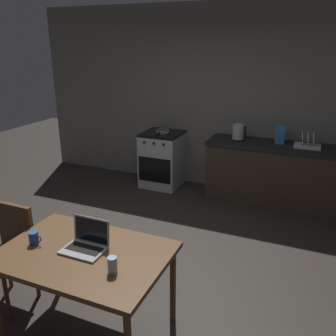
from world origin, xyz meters
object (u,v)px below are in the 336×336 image
coffee_mug (34,238)px  cereal_box (280,134)px  laptop (86,244)px  chair (9,248)px  stove_oven (162,159)px  electric_kettle (238,132)px  dish_rack (308,144)px  dining_table (84,260)px  drinking_glass (112,265)px  frying_pan (162,131)px

coffee_mug → cereal_box: bearing=65.4°
laptop → chair: bearing=169.6°
stove_oven → cereal_box: 1.88m
electric_kettle → dish_rack: size_ratio=0.73×
dining_table → dish_rack: bearing=65.7°
drinking_glass → stove_oven: bearing=108.3°
chair → electric_kettle: size_ratio=3.64×
cereal_box → dish_rack: 0.38m
electric_kettle → cereal_box: bearing=2.0°
dining_table → drinking_glass: bearing=-21.5°
stove_oven → laptop: laptop is taller
chair → cereal_box: size_ratio=3.30×
coffee_mug → cereal_box: (1.47, 3.21, 0.24)m
coffee_mug → drinking_glass: size_ratio=0.94×
chair → coffee_mug: (0.43, -0.12, 0.26)m
electric_kettle → cereal_box: cereal_box is taller
laptop → coffee_mug: (-0.42, -0.10, 0.01)m
stove_oven → frying_pan: size_ratio=2.27×
laptop → frying_pan: 3.15m
chair → laptop: (0.85, -0.02, 0.26)m
dining_table → coffee_mug: bearing=-173.1°
laptop → coffee_mug: size_ratio=2.82×
stove_oven → frying_pan: (0.01, -0.03, 0.47)m
drinking_glass → dish_rack: dish_rack is taller
dining_table → cereal_box: bearing=71.7°
dining_table → electric_kettle: electric_kettle is taller
dining_table → chair: size_ratio=1.42×
stove_oven → frying_pan: frying_pan is taller
frying_pan → dish_rack: dish_rack is taller
dish_rack → laptop: bearing=-114.6°
laptop → dish_rack: size_ratio=0.94×
frying_pan → drinking_glass: frying_pan is taller
electric_kettle → drinking_glass: (-0.12, -3.27, -0.21)m
cereal_box → dish_rack: size_ratio=0.80×
chair → stove_oven: bearing=96.6°
electric_kettle → frying_pan: electric_kettle is taller
dining_table → drinking_glass: size_ratio=10.54×
drinking_glass → cereal_box: cereal_box is taller
dining_table → chair: chair is taller
stove_oven → chair: size_ratio=0.99×
dining_table → dish_rack: (1.41, 3.13, 0.27)m
stove_oven → coffee_mug: size_ratio=7.80×
stove_oven → frying_pan: 0.47m
stove_oven → electric_kettle: bearing=0.1°
dining_table → cereal_box: (1.04, 3.15, 0.36)m
dining_table → cereal_box: cereal_box is taller
frying_pan → stove_oven: bearing=116.4°
stove_oven → electric_kettle: electric_kettle is taller
dining_table → drinking_glass: (0.34, -0.13, 0.13)m
coffee_mug → cereal_box: cereal_box is taller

